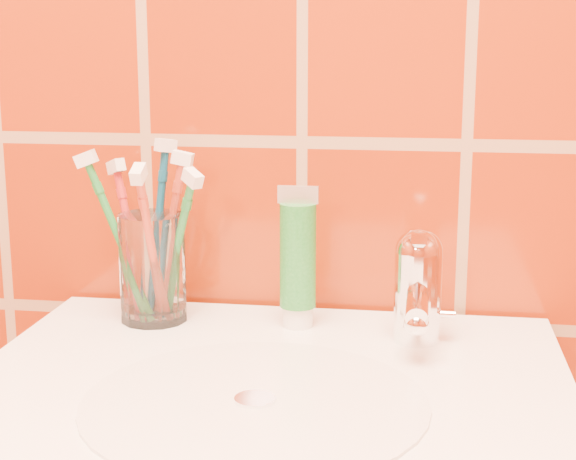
# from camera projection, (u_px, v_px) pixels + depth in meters

# --- Properties ---
(glass_tumbler) EXTENTS (0.10, 0.10, 0.12)m
(glass_tumbler) POSITION_uv_depth(u_px,v_px,m) (153.00, 268.00, 0.97)
(glass_tumbler) COLOR white
(glass_tumbler) RESTS_ON pedestal_sink
(toothpaste_tube) EXTENTS (0.04, 0.04, 0.15)m
(toothpaste_tube) POSITION_uv_depth(u_px,v_px,m) (298.00, 262.00, 0.95)
(toothpaste_tube) COLOR white
(toothpaste_tube) RESTS_ON pedestal_sink
(faucet) EXTENTS (0.05, 0.11, 0.12)m
(faucet) POSITION_uv_depth(u_px,v_px,m) (418.00, 283.00, 0.90)
(faucet) COLOR white
(faucet) RESTS_ON pedestal_sink
(toothbrush_0) EXTENTS (0.08, 0.08, 0.21)m
(toothbrush_0) POSITION_uv_depth(u_px,v_px,m) (158.00, 230.00, 0.98)
(toothbrush_0) COLOR navy
(toothbrush_0) RESTS_ON glass_tumbler
(toothbrush_1) EXTENTS (0.03, 0.16, 0.21)m
(toothbrush_1) POSITION_uv_depth(u_px,v_px,m) (152.00, 248.00, 0.93)
(toothbrush_1) COLOR #B13B26
(toothbrush_1) RESTS_ON glass_tumbler
(toothbrush_2) EXTENTS (0.10, 0.09, 0.19)m
(toothbrush_2) POSITION_uv_depth(u_px,v_px,m) (119.00, 239.00, 0.96)
(toothbrush_2) COLOR #217C33
(toothbrush_2) RESTS_ON glass_tumbler
(toothbrush_3) EXTENTS (0.15, 0.14, 0.19)m
(toothbrush_3) POSITION_uv_depth(u_px,v_px,m) (177.00, 248.00, 0.95)
(toothbrush_3) COLOR #207A36
(toothbrush_3) RESTS_ON glass_tumbler
(toothbrush_4) EXTENTS (0.13, 0.13, 0.19)m
(toothbrush_4) POSITION_uv_depth(u_px,v_px,m) (131.00, 241.00, 0.98)
(toothbrush_4) COLOR #A82425
(toothbrush_4) RESTS_ON glass_tumbler
(toothbrush_5) EXTENTS (0.06, 0.06, 0.20)m
(toothbrush_5) POSITION_uv_depth(u_px,v_px,m) (170.00, 237.00, 0.97)
(toothbrush_5) COLOR #A33823
(toothbrush_5) RESTS_ON glass_tumbler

